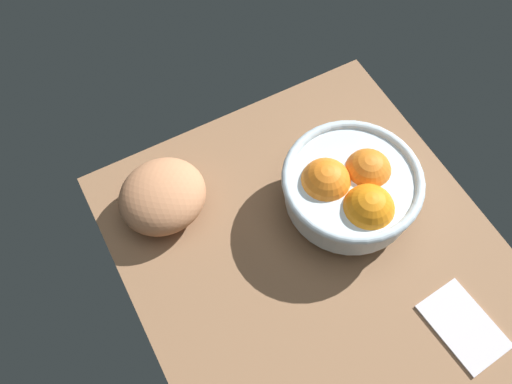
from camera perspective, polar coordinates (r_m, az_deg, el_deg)
ground_plane at (r=94.39cm, az=5.90°, el=-6.88°), size 64.56×57.73×3.00cm
fruit_bowl at (r=92.20cm, az=9.47°, el=0.37°), size 22.49×22.49×11.49cm
bread_loaf at (r=93.90cm, az=-9.29°, el=-0.41°), size 16.48×17.32×8.38cm
napkin_folded at (r=93.78cm, az=20.02°, el=-12.40°), size 13.52×9.39×0.85cm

